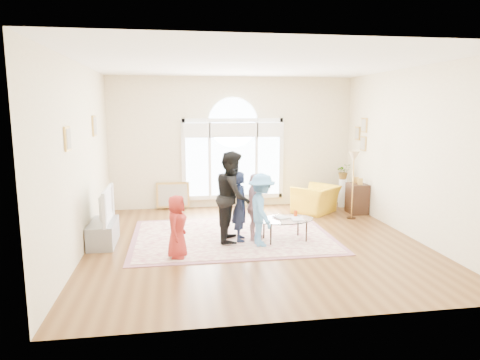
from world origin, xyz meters
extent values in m
plane|color=#543216|center=(0.00, 0.00, 0.00)|extent=(6.00, 6.00, 0.00)
plane|color=beige|center=(0.00, 3.00, 1.60)|extent=(6.00, 0.00, 6.00)
plane|color=beige|center=(0.00, -3.00, 1.60)|extent=(6.00, 0.00, 6.00)
plane|color=beige|center=(-3.00, 0.00, 1.60)|extent=(0.00, 6.00, 6.00)
plane|color=beige|center=(3.00, 0.00, 1.60)|extent=(0.00, 6.00, 6.00)
plane|color=white|center=(0.00, 0.00, 3.20)|extent=(6.00, 6.00, 0.00)
cube|color=white|center=(0.00, 2.96, 0.25)|extent=(2.50, 0.08, 0.10)
cube|color=white|center=(0.00, 2.96, 2.15)|extent=(2.50, 0.08, 0.10)
cube|color=white|center=(-1.22, 2.96, 1.20)|extent=(0.10, 0.08, 2.00)
cube|color=white|center=(1.22, 2.96, 1.20)|extent=(0.10, 0.08, 2.00)
cube|color=#C6E2FF|center=(-0.90, 2.96, 1.20)|extent=(0.55, 0.02, 1.80)
cube|color=#C6E2FF|center=(0.90, 2.96, 1.20)|extent=(0.55, 0.02, 1.80)
cube|color=#C6E2FF|center=(0.00, 2.96, 1.20)|extent=(1.10, 0.02, 1.80)
cylinder|color=#C6E2FF|center=(0.00, 2.96, 2.10)|extent=(1.20, 0.02, 1.20)
cube|color=white|center=(-0.59, 2.95, 1.20)|extent=(0.07, 0.04, 1.80)
cube|color=white|center=(0.59, 2.95, 1.20)|extent=(0.07, 0.04, 1.80)
cube|color=white|center=(-0.90, 2.88, 1.92)|extent=(0.65, 0.12, 0.35)
cube|color=white|center=(0.00, 2.88, 1.92)|extent=(1.20, 0.12, 0.35)
cube|color=white|center=(0.90, 2.88, 1.92)|extent=(0.65, 0.12, 0.35)
cube|color=tan|center=(-2.98, 1.30, 2.10)|extent=(0.03, 0.34, 0.40)
cube|color=#ADA38E|center=(-2.96, 1.30, 2.10)|extent=(0.01, 0.28, 0.34)
cube|color=tan|center=(-2.98, -0.90, 2.00)|extent=(0.03, 0.30, 0.36)
cube|color=#ADA38E|center=(-2.96, -0.90, 2.00)|extent=(0.01, 0.24, 0.30)
cube|color=tan|center=(2.98, 2.05, 2.05)|extent=(0.03, 0.28, 0.34)
cube|color=#ADA38E|center=(2.96, 2.05, 2.05)|extent=(0.01, 0.22, 0.28)
cube|color=tan|center=(2.98, 2.05, 1.62)|extent=(0.03, 0.28, 0.34)
cube|color=#ADA38E|center=(2.96, 2.05, 1.62)|extent=(0.01, 0.22, 0.28)
cube|color=tan|center=(2.98, 2.40, 1.84)|extent=(0.03, 0.26, 0.32)
cube|color=#ADA38E|center=(2.96, 2.40, 1.84)|extent=(0.01, 0.20, 0.26)
cube|color=beige|center=(-0.37, 0.40, 0.01)|extent=(3.60, 2.60, 0.02)
cube|color=#955D68|center=(-0.37, 0.40, 0.01)|extent=(3.80, 2.80, 0.01)
cube|color=gray|center=(-2.75, 0.30, 0.21)|extent=(0.45, 1.00, 0.42)
imported|color=black|center=(-2.75, 0.30, 0.73)|extent=(0.14, 1.07, 0.62)
cube|color=#526EC3|center=(-2.66, 0.30, 0.73)|extent=(0.02, 0.88, 0.50)
ellipsoid|color=silver|center=(0.55, -0.02, 0.41)|extent=(1.15, 0.81, 0.02)
cylinder|color=black|center=(0.88, 0.22, 0.20)|extent=(0.03, 0.03, 0.40)
cylinder|color=black|center=(0.19, 0.14, 0.20)|extent=(0.03, 0.03, 0.40)
cylinder|color=black|center=(0.92, -0.18, 0.20)|extent=(0.03, 0.03, 0.40)
cylinder|color=black|center=(0.23, -0.25, 0.20)|extent=(0.03, 0.03, 0.40)
imported|color=#B2A58C|center=(0.40, 0.01, 0.43)|extent=(0.32, 0.36, 0.03)
imported|color=#B2A58C|center=(0.66, -0.09, 0.43)|extent=(0.23, 0.30, 0.02)
cylinder|color=#DE480E|center=(0.79, 0.11, 0.48)|extent=(0.07, 0.07, 0.12)
imported|color=yellow|center=(1.84, 2.03, 0.32)|extent=(1.29, 1.28, 0.63)
cube|color=black|center=(2.78, 1.81, 0.35)|extent=(0.40, 0.50, 0.70)
cylinder|color=black|center=(2.46, 1.36, 0.01)|extent=(0.20, 0.20, 0.02)
cylinder|color=gold|center=(2.46, 1.36, 0.68)|extent=(0.02, 0.02, 1.35)
cone|color=#CCB284|center=(2.46, 1.36, 1.40)|extent=(0.30, 0.30, 0.22)
cylinder|color=white|center=(2.70, 2.50, 0.35)|extent=(0.20, 0.20, 0.70)
imported|color=#33722D|center=(2.70, 2.50, 0.89)|extent=(0.37, 0.32, 0.39)
cube|color=tan|center=(-1.50, 2.90, 0.00)|extent=(0.80, 0.14, 0.62)
imported|color=#A12721|center=(-1.43, -0.65, 0.54)|extent=(0.45, 0.58, 1.04)
imported|color=#18203A|center=(-0.27, 0.10, 0.66)|extent=(0.35, 0.50, 1.29)
imported|color=black|center=(-0.40, 0.13, 0.85)|extent=(0.77, 0.91, 1.66)
imported|color=#C79198|center=(0.00, 0.12, 0.64)|extent=(0.48, 0.78, 1.24)
imported|color=#5DA5E9|center=(0.06, -0.25, 0.67)|extent=(0.52, 0.86, 1.30)
camera|label=1|loc=(-1.44, -7.47, 2.44)|focal=32.00mm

